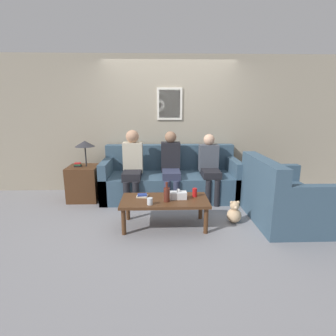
% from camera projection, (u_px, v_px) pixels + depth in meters
% --- Properties ---
extents(ground_plane, '(16.00, 16.00, 0.00)m').
position_uv_depth(ground_plane, '(172.00, 207.00, 4.41)').
color(ground_plane, gray).
extents(wall_back, '(9.00, 0.08, 2.60)m').
position_uv_depth(wall_back, '(169.00, 125.00, 5.11)').
color(wall_back, '#9E937F').
rests_on(wall_back, ground_plane).
extents(couch_main, '(2.44, 0.93, 0.94)m').
position_uv_depth(couch_main, '(170.00, 180.00, 4.87)').
color(couch_main, '#385166').
rests_on(couch_main, ground_plane).
extents(couch_side, '(0.93, 1.28, 0.94)m').
position_uv_depth(couch_side, '(281.00, 200.00, 3.83)').
color(couch_side, '#385166').
rests_on(couch_side, ground_plane).
extents(coffee_table, '(1.21, 0.59, 0.40)m').
position_uv_depth(coffee_table, '(165.00, 203.00, 3.65)').
color(coffee_table, '#4C2D19').
rests_on(coffee_table, ground_plane).
extents(side_table_with_lamp, '(0.52, 0.52, 1.07)m').
position_uv_depth(side_table_with_lamp, '(84.00, 180.00, 4.71)').
color(side_table_with_lamp, '#4C2D19').
rests_on(side_table_with_lamp, ground_plane).
extents(wine_bottle, '(0.08, 0.08, 0.27)m').
position_uv_depth(wine_bottle, '(167.00, 194.00, 3.54)').
color(wine_bottle, '#562319').
rests_on(wine_bottle, coffee_table).
extents(drinking_glass, '(0.08, 0.08, 0.09)m').
position_uv_depth(drinking_glass, '(150.00, 201.00, 3.44)').
color(drinking_glass, silver).
rests_on(drinking_glass, coffee_table).
extents(book_stack, '(0.16, 0.13, 0.04)m').
position_uv_depth(book_stack, '(142.00, 196.00, 3.73)').
color(book_stack, beige).
rests_on(book_stack, coffee_table).
extents(soda_can, '(0.07, 0.07, 0.12)m').
position_uv_depth(soda_can, '(195.00, 192.00, 3.74)').
color(soda_can, red).
rests_on(soda_can, coffee_table).
extents(tissue_box, '(0.23, 0.12, 0.15)m').
position_uv_depth(tissue_box, '(178.00, 195.00, 3.65)').
color(tissue_box, silver).
rests_on(tissue_box, coffee_table).
extents(person_left, '(0.34, 0.63, 1.26)m').
position_uv_depth(person_left, '(132.00, 163.00, 4.56)').
color(person_left, black).
rests_on(person_left, ground_plane).
extents(person_middle, '(0.34, 0.66, 1.23)m').
position_uv_depth(person_middle, '(171.00, 164.00, 4.63)').
color(person_middle, '#2D334C').
rests_on(person_middle, ground_plane).
extents(person_right, '(0.34, 0.64, 1.17)m').
position_uv_depth(person_right, '(210.00, 165.00, 4.66)').
color(person_right, black).
rests_on(person_right, ground_plane).
extents(teddy_bear, '(0.21, 0.21, 0.33)m').
position_uv_depth(teddy_bear, '(234.00, 213.00, 3.82)').
color(teddy_bear, tan).
rests_on(teddy_bear, ground_plane).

